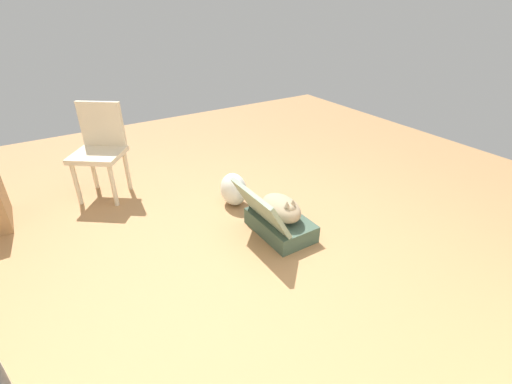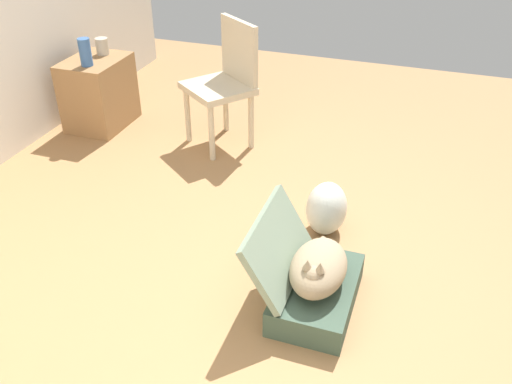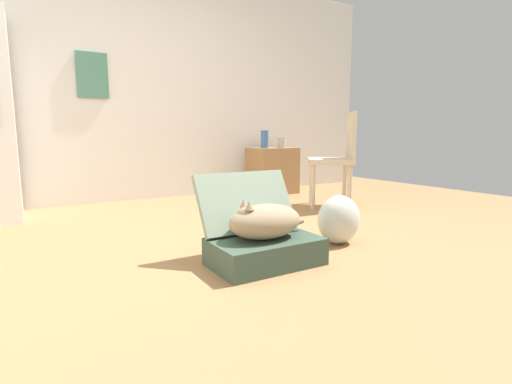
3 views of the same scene
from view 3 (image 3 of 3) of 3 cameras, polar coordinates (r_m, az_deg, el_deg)
The scene contains 10 objects.
ground_plane at distance 2.54m, azimuth -4.22°, elevation -8.34°, with size 7.68×7.68×0.00m, color #9E7247.
wall_back at distance 4.60m, azimuth -17.77°, elevation 15.20°, with size 6.40×0.15×2.60m.
suitcase_base at distance 2.21m, azimuth 1.37°, elevation -8.79°, with size 0.61×0.39×0.15m, color #384C3D.
suitcase_lid at distance 2.33m, azimuth -1.45°, elevation -1.48°, with size 0.61×0.39×0.04m, color gray.
cat at distance 2.17m, azimuth 1.24°, elevation -4.33°, with size 0.52×0.28×0.23m.
plastic_bag_white at distance 2.67m, azimuth 12.15°, elevation -4.02°, with size 0.31×0.25×0.33m, color silver.
side_table at distance 4.84m, azimuth 2.42°, elevation 3.20°, with size 0.55×0.43×0.57m, color olive.
vase_tall at distance 4.72m, azimuth 1.29°, elevation 7.82°, with size 0.09×0.09×0.21m, color #38609E.
vase_short at distance 4.90m, azimuth 3.82°, elevation 7.36°, with size 0.10×0.10×0.13m, color #B7AD99.
chair at distance 3.98m, azimuth 12.01°, elevation 5.33°, with size 0.63×0.64×0.95m.
Camera 3 is at (-1.09, -2.17, 0.74)m, focal length 27.01 mm.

